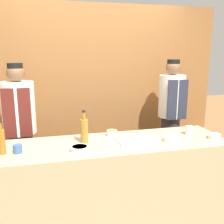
# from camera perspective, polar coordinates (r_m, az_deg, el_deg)

# --- Properties ---
(ground_plane) EXTENTS (14.00, 14.00, 0.00)m
(ground_plane) POSITION_cam_1_polar(r_m,az_deg,el_deg) (3.05, 0.68, -22.74)
(ground_plane) COLOR olive
(cabinet_wall) EXTENTS (3.51, 0.18, 2.40)m
(cabinet_wall) POSITION_cam_1_polar(r_m,az_deg,el_deg) (3.71, -4.04, 3.97)
(cabinet_wall) COLOR brown
(cabinet_wall) RESTS_ON ground_plane
(counter) EXTENTS (2.28, 0.69, 0.90)m
(counter) POSITION_cam_1_polar(r_m,az_deg,el_deg) (2.81, 0.70, -15.29)
(counter) COLOR tan
(counter) RESTS_ON ground_plane
(sauce_bowl_green) EXTENTS (0.11, 0.11, 0.06)m
(sauce_bowl_green) POSITION_cam_1_polar(r_m,az_deg,el_deg) (2.82, -0.01, -4.53)
(sauce_bowl_green) COLOR white
(sauce_bowl_green) RESTS_ON counter
(sauce_bowl_red) EXTENTS (0.17, 0.17, 0.05)m
(sauce_bowl_red) POSITION_cam_1_polar(r_m,az_deg,el_deg) (2.42, -7.06, -7.86)
(sauce_bowl_red) COLOR white
(sauce_bowl_red) RESTS_ON counter
(sauce_bowl_brown) EXTENTS (0.15, 0.15, 0.05)m
(sauce_bowl_brown) POSITION_cam_1_polar(r_m,az_deg,el_deg) (2.72, 12.79, -5.61)
(sauce_bowl_brown) COLOR white
(sauce_bowl_brown) RESTS_ON counter
(sauce_bowl_orange) EXTENTS (0.12, 0.12, 0.05)m
(sauce_bowl_orange) POSITION_cam_1_polar(r_m,az_deg,el_deg) (2.93, 21.44, -4.88)
(sauce_bowl_orange) COLOR white
(sauce_bowl_orange) RESTS_ON counter
(cutting_board) EXTENTS (0.39, 0.23, 0.02)m
(cutting_board) POSITION_cam_1_polar(r_m,az_deg,el_deg) (2.65, 5.63, -6.28)
(cutting_board) COLOR white
(cutting_board) RESTS_ON counter
(bottle_amber) EXTENTS (0.06, 0.06, 0.31)m
(bottle_amber) POSITION_cam_1_polar(r_m,az_deg,el_deg) (2.50, -22.89, -5.82)
(bottle_amber) COLOR #9E661E
(bottle_amber) RESTS_ON counter
(bottle_vinegar) EXTENTS (0.08, 0.08, 0.33)m
(bottle_vinegar) POSITION_cam_1_polar(r_m,az_deg,el_deg) (2.59, -6.08, -3.97)
(bottle_vinegar) COLOR olive
(bottle_vinegar) RESTS_ON counter
(cup_blue) EXTENTS (0.08, 0.08, 0.08)m
(cup_blue) POSITION_cam_1_polar(r_m,az_deg,el_deg) (2.50, -19.87, -7.54)
(cup_blue) COLOR #386093
(cup_blue) RESTS_ON counter
(cup_cream) EXTENTS (0.08, 0.08, 0.10)m
(cup_cream) POSITION_cam_1_polar(r_m,az_deg,el_deg) (2.97, 16.42, -3.84)
(cup_cream) COLOR silver
(cup_cream) RESTS_ON counter
(chef_left) EXTENTS (0.38, 0.38, 1.66)m
(chef_left) POSITION_cam_1_polar(r_m,az_deg,el_deg) (3.27, -19.37, -3.55)
(chef_left) COLOR #28282D
(chef_left) RESTS_ON ground_plane
(chef_right) EXTENTS (0.34, 0.34, 1.68)m
(chef_right) POSITION_cam_1_polar(r_m,az_deg,el_deg) (3.62, 12.66, -1.16)
(chef_right) COLOR #28282D
(chef_right) RESTS_ON ground_plane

